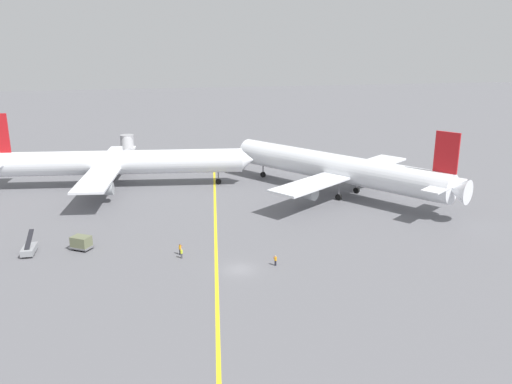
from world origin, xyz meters
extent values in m
plane|color=slate|center=(0.00, 0.00, 0.00)|extent=(600.00, 600.00, 0.00)
cube|color=yellow|center=(-1.98, 10.00, 0.00)|extent=(16.36, 119.01, 0.01)
cylinder|color=white|center=(-17.69, 48.81, 5.55)|extent=(54.20, 12.20, 5.29)
cone|color=white|center=(10.26, 45.18, 5.55)|extent=(3.40, 5.19, 4.87)
cube|color=white|center=(-20.37, 49.16, 4.76)|extent=(11.93, 43.80, 0.44)
cube|color=white|center=(-42.97, 52.09, 6.08)|extent=(4.85, 13.30, 0.28)
cylinder|color=#999EA3|center=(-20.94, 37.00, 2.96)|extent=(4.50, 3.12, 2.60)
cylinder|color=#999EA3|center=(-17.81, 61.06, 2.96)|extent=(4.50, 3.12, 2.60)
cylinder|color=slate|center=(-20.92, 52.66, 1.91)|extent=(0.28, 0.28, 2.52)
cylinder|color=black|center=(-20.92, 52.66, 0.65)|extent=(1.36, 0.71, 1.30)
cylinder|color=slate|center=(-21.80, 45.91, 1.91)|extent=(0.28, 0.28, 2.52)
cylinder|color=black|center=(-21.80, 45.91, 0.65)|extent=(1.36, 0.71, 1.30)
cylinder|color=slate|center=(3.71, 46.03, 1.91)|extent=(0.28, 0.28, 2.52)
cylinder|color=black|center=(3.71, 46.03, 0.65)|extent=(1.36, 0.71, 1.30)
cylinder|color=white|center=(26.75, 33.50, 5.74)|extent=(33.84, 44.66, 5.70)
cone|color=white|center=(11.47, 55.17, 5.74)|extent=(5.90, 5.31, 5.24)
cone|color=white|center=(41.92, 11.99, 5.74)|extent=(5.80, 5.57, 4.56)
cube|color=white|center=(28.21, 31.43, 4.88)|extent=(38.01, 29.44, 0.44)
cube|color=white|center=(40.48, 14.04, 6.31)|extent=(12.47, 10.11, 0.28)
cube|color=red|center=(40.30, 14.28, 12.28)|extent=(2.83, 3.80, 7.39)
cylinder|color=#999EA3|center=(37.24, 39.02, 3.08)|extent=(4.55, 4.93, 2.60)
cylinder|color=#999EA3|center=(18.02, 25.47, 3.08)|extent=(4.55, 4.93, 2.60)
cylinder|color=slate|center=(26.01, 28.65, 1.91)|extent=(0.28, 0.28, 2.53)
cylinder|color=black|center=(26.01, 28.65, 0.65)|extent=(1.20, 1.38, 1.30)
cylinder|color=slate|center=(31.56, 32.57, 1.91)|extent=(0.28, 0.28, 2.53)
cylinder|color=black|center=(31.56, 32.57, 0.65)|extent=(1.20, 1.38, 1.30)
cylinder|color=slate|center=(15.08, 50.05, 1.91)|extent=(0.28, 0.28, 2.53)
cylinder|color=black|center=(15.08, 50.05, 0.65)|extent=(1.20, 1.38, 1.30)
cube|color=white|center=(8.09, 59.88, 1.13)|extent=(5.68, 6.32, 1.37)
cube|color=#333D47|center=(7.36, 60.90, 2.27)|extent=(3.08, 3.02, 0.90)
cylinder|color=#4C4C51|center=(10.69, 56.27, 1.27)|extent=(2.03, 2.71, 0.20)
sphere|color=orange|center=(7.36, 60.90, 2.90)|extent=(0.24, 0.24, 0.24)
cylinder|color=black|center=(5.71, 60.70, 0.45)|extent=(0.77, 0.91, 0.90)
cylinder|color=black|center=(8.07, 62.39, 0.45)|extent=(0.77, 0.91, 0.90)
cylinder|color=black|center=(8.11, 57.37, 0.45)|extent=(0.77, 0.91, 0.90)
cylinder|color=black|center=(10.47, 59.06, 0.45)|extent=(0.77, 0.91, 0.90)
cube|color=gray|center=(-30.41, 12.38, 0.75)|extent=(1.91, 4.05, 0.90)
cube|color=black|center=(-30.39, 13.18, 2.10)|extent=(0.82, 4.25, 1.83)
cylinder|color=black|center=(-31.09, 13.15, 0.30)|extent=(0.22, 0.61, 0.60)
cylinder|color=black|center=(-29.69, 13.11, 0.30)|extent=(0.22, 0.61, 0.60)
cylinder|color=black|center=(-31.13, 11.65, 0.30)|extent=(0.22, 0.61, 0.60)
cylinder|color=black|center=(-29.73, 11.62, 0.30)|extent=(0.22, 0.61, 0.60)
cube|color=slate|center=(-22.77, 12.59, 0.43)|extent=(3.88, 3.59, 0.25)
cube|color=#666B4C|center=(-22.77, 12.59, 1.35)|extent=(3.44, 3.20, 1.60)
cylinder|color=black|center=(-23.78, 12.41, 0.30)|extent=(0.61, 0.49, 0.60)
cylinder|color=black|center=(-23.02, 13.58, 0.30)|extent=(0.61, 0.49, 0.60)
cylinder|color=black|center=(-22.53, 11.59, 0.30)|extent=(0.61, 0.49, 0.60)
cylinder|color=black|center=(-21.76, 12.77, 0.30)|extent=(0.61, 0.49, 0.60)
cylinder|color=#4C4C51|center=(-7.76, 5.73, 0.40)|extent=(0.28, 0.28, 0.79)
cylinder|color=#D1E02D|center=(-7.76, 5.73, 1.07)|extent=(0.36, 0.36, 0.56)
sphere|color=tan|center=(-7.76, 5.73, 1.46)|extent=(0.21, 0.21, 0.21)
cylinder|color=black|center=(5.35, 0.20, 0.40)|extent=(0.28, 0.28, 0.79)
cylinder|color=orange|center=(5.35, 0.20, 1.07)|extent=(0.36, 0.36, 0.56)
sphere|color=tan|center=(5.35, 0.20, 1.46)|extent=(0.21, 0.21, 0.21)
cylinder|color=#F24C19|center=(5.13, 0.41, 1.19)|extent=(0.05, 0.05, 0.40)
cylinder|color=black|center=(-7.87, 7.19, 0.44)|extent=(0.28, 0.28, 0.89)
cylinder|color=orange|center=(-7.87, 7.19, 1.20)|extent=(0.36, 0.36, 0.63)
sphere|color=brown|center=(-7.87, 7.19, 1.64)|extent=(0.24, 0.24, 0.24)
cylinder|color=#F24C19|center=(-7.57, 7.22, 1.33)|extent=(0.05, 0.05, 0.40)
cylinder|color=#B7B7BC|center=(-16.54, 72.33, 4.24)|extent=(3.96, 18.98, 3.20)
cylinder|color=#99999E|center=(-16.92, 81.75, 4.24)|extent=(3.84, 3.84, 3.52)
cylinder|color=#595960|center=(-16.88, 80.75, 2.12)|extent=(0.70, 0.70, 4.24)
camera|label=1|loc=(-12.19, -66.82, 31.35)|focal=36.36mm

